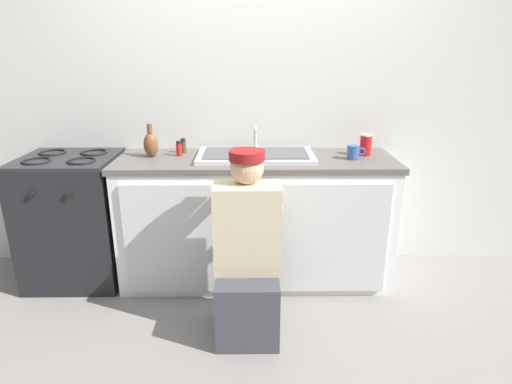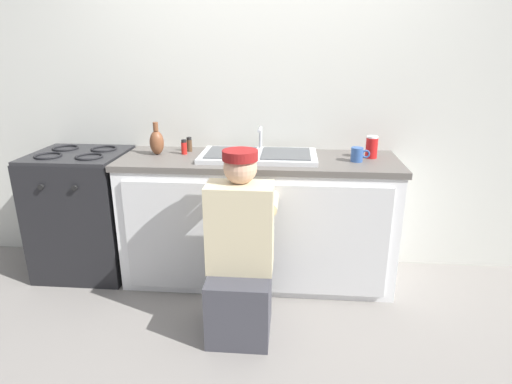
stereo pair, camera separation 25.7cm
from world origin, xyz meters
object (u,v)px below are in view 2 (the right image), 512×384
at_px(stove_range, 85,213).
at_px(sink_double_basin, 258,155).
at_px(plumber_person, 240,260).
at_px(spice_bottle_pepper, 189,144).
at_px(soda_cup_red, 372,147).
at_px(coffee_mug, 357,154).
at_px(vase_decorative, 157,142).
at_px(spice_bottle_red, 184,147).

bearing_deg(stove_range, sink_double_basin, 0.10).
relative_size(plumber_person, spice_bottle_pepper, 10.52).
xyz_separation_m(sink_double_basin, soda_cup_red, (0.78, 0.06, 0.06)).
height_order(sink_double_basin, soda_cup_red, sink_double_basin).
bearing_deg(coffee_mug, sink_double_basin, 176.12).
height_order(coffee_mug, vase_decorative, vase_decorative).
distance_m(stove_range, plumber_person, 1.41).
relative_size(spice_bottle_pepper, spice_bottle_red, 1.00).
xyz_separation_m(plumber_person, soda_cup_red, (0.83, 0.72, 0.53)).
bearing_deg(vase_decorative, plumber_person, -45.82).
bearing_deg(plumber_person, spice_bottle_red, 123.99).
bearing_deg(spice_bottle_pepper, vase_decorative, -150.61).
height_order(coffee_mug, spice_bottle_red, spice_bottle_red).
bearing_deg(sink_double_basin, plumber_person, -94.78).
xyz_separation_m(spice_bottle_red, soda_cup_red, (1.31, 0.00, 0.02)).
bearing_deg(spice_bottle_red, stove_range, -175.22).
distance_m(stove_range, coffee_mug, 2.04).
bearing_deg(spice_bottle_pepper, soda_cup_red, -3.88).
height_order(stove_range, vase_decorative, vase_decorative).
bearing_deg(spice_bottle_red, coffee_mug, -5.09).
bearing_deg(sink_double_basin, coffee_mug, -3.88).
bearing_deg(plumber_person, vase_decorative, 134.18).
distance_m(plumber_person, spice_bottle_pepper, 1.06).
bearing_deg(plumber_person, coffee_mug, 40.19).
xyz_separation_m(stove_range, vase_decorative, (0.58, 0.04, 0.54)).
bearing_deg(spice_bottle_red, sink_double_basin, -6.58).
bearing_deg(stove_range, vase_decorative, 3.84).
bearing_deg(coffee_mug, soda_cup_red, 45.12).
bearing_deg(coffee_mug, plumber_person, -139.81).
distance_m(sink_double_basin, vase_decorative, 0.73).
height_order(spice_bottle_pepper, vase_decorative, vase_decorative).
height_order(vase_decorative, soda_cup_red, vase_decorative).
relative_size(sink_double_basin, stove_range, 0.85).
height_order(plumber_person, soda_cup_red, plumber_person).
distance_m(coffee_mug, vase_decorative, 1.40).
distance_m(stove_range, spice_bottle_pepper, 0.94).
relative_size(stove_range, plumber_person, 0.85).
bearing_deg(stove_range, plumber_person, -27.53).
bearing_deg(sink_double_basin, spice_bottle_red, 173.42).
bearing_deg(soda_cup_red, plumber_person, -139.11).
xyz_separation_m(stove_range, spice_bottle_pepper, (0.78, 0.15, 0.50)).
distance_m(sink_double_basin, spice_bottle_red, 0.54).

